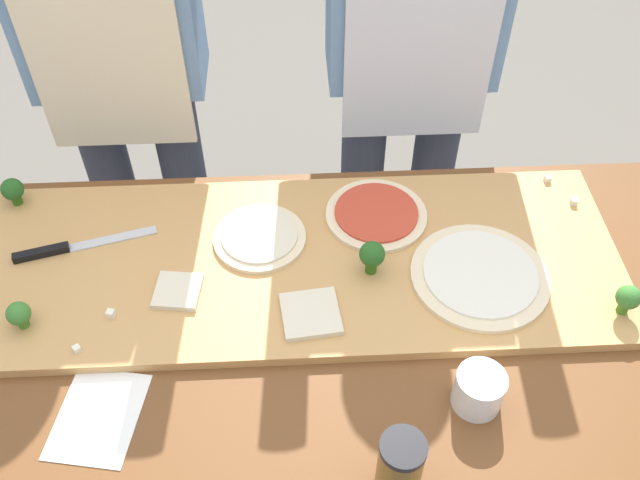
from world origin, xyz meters
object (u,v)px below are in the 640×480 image
at_px(pizza_whole_tomato_red, 376,214).
at_px(broccoli_floret_back_right, 372,255).
at_px(pizza_whole_white_garlic, 480,275).
at_px(pizza_slice_near_right, 178,291).
at_px(cook_right, 413,38).
at_px(sauce_jar, 400,466).
at_px(pizza_slice_center, 312,314).
at_px(prep_table, 311,346).
at_px(cheese_crumble_b, 548,179).
at_px(pizza_whole_cheese_artichoke, 260,237).
at_px(cheese_crumble_d, 111,313).
at_px(cook_left, 115,46).
at_px(broccoli_floret_front_mid, 13,190).
at_px(broccoli_floret_front_right, 19,314).
at_px(recipe_note, 98,416).
at_px(cheese_crumble_a, 574,202).
at_px(chefs_knife, 65,248).
at_px(flour_cup, 478,391).
at_px(cheese_crumble_c, 77,349).
at_px(broccoli_floret_center_right, 628,298).

distance_m(pizza_whole_tomato_red, broccoli_floret_back_right, 0.16).
distance_m(pizza_whole_white_garlic, pizza_slice_near_right, 0.59).
bearing_deg(cook_right, sauce_jar, -98.53).
bearing_deg(broccoli_floret_back_right, pizza_slice_center, -139.23).
relative_size(prep_table, cheese_crumble_b, 126.46).
distance_m(pizza_whole_cheese_artichoke, cheese_crumble_d, 0.33).
bearing_deg(cook_left, prep_table, -56.66).
xyz_separation_m(cheese_crumble_b, sauce_jar, (-0.42, -0.67, 0.04)).
relative_size(pizza_whole_white_garlic, cook_right, 0.16).
bearing_deg(pizza_slice_near_right, broccoli_floret_front_mid, 143.97).
bearing_deg(pizza_whole_white_garlic, broccoli_floret_front_right, -175.34).
xyz_separation_m(broccoli_floret_front_mid, recipe_note, (0.25, -0.52, -0.06)).
height_order(prep_table, broccoli_floret_front_right, broccoli_floret_front_right).
relative_size(pizza_whole_tomato_red, cook_right, 0.13).
distance_m(pizza_whole_tomato_red, pizza_slice_near_right, 0.45).
bearing_deg(pizza_whole_cheese_artichoke, cheese_crumble_a, 5.94).
distance_m(pizza_slice_center, cheese_crumble_a, 0.64).
bearing_deg(pizza_whole_cheese_artichoke, chefs_knife, -178.63).
height_order(recipe_note, cook_right, cook_right).
bearing_deg(flour_cup, broccoli_floret_front_right, 166.93).
relative_size(cheese_crumble_b, cheese_crumble_d, 0.92).
relative_size(cheese_crumble_d, flour_cup, 0.16).
relative_size(cheese_crumble_d, cook_left, 0.01).
xyz_separation_m(pizza_whole_cheese_artichoke, cheese_crumble_d, (-0.28, -0.18, -0.00)).
bearing_deg(pizza_whole_white_garlic, pizza_slice_near_right, -179.17).
height_order(broccoli_floret_front_right, cook_left, cook_left).
xyz_separation_m(prep_table, cook_right, (0.27, 0.65, 0.31)).
xyz_separation_m(cheese_crumble_b, recipe_note, (-0.92, -0.53, -0.03)).
xyz_separation_m(pizza_whole_tomato_red, cheese_crumble_b, (0.40, 0.09, -0.00)).
xyz_separation_m(chefs_knife, pizza_slice_center, (0.50, -0.19, -0.00)).
distance_m(pizza_whole_cheese_artichoke, broccoli_floret_front_mid, 0.55).
height_order(prep_table, broccoli_floret_back_right, broccoli_floret_back_right).
height_order(pizza_whole_cheese_artichoke, cheese_crumble_b, pizza_whole_cheese_artichoke).
bearing_deg(sauce_jar, pizza_slice_near_right, 133.99).
xyz_separation_m(broccoli_floret_front_right, flour_cup, (0.81, -0.19, -0.02)).
relative_size(cheese_crumble_b, cook_left, 0.01).
distance_m(pizza_whole_tomato_red, flour_cup, 0.46).
bearing_deg(pizza_whole_tomato_red, broccoli_floret_front_right, -159.90).
relative_size(pizza_slice_center, cheese_crumble_c, 8.56).
xyz_separation_m(pizza_whole_tomato_red, cheese_crumble_c, (-0.57, -0.31, -0.00)).
bearing_deg(pizza_slice_near_right, flour_cup, -25.21).
bearing_deg(chefs_knife, broccoli_floret_center_right, -11.07).
bearing_deg(chefs_knife, cheese_crumble_b, 8.52).
distance_m(pizza_slice_near_right, broccoli_floret_back_right, 0.38).
distance_m(broccoli_floret_center_right, recipe_note, 0.97).
height_order(broccoli_floret_front_right, cook_right, cook_right).
xyz_separation_m(pizza_whole_cheese_artichoke, cheese_crumble_c, (-0.33, -0.26, -0.00)).
bearing_deg(pizza_slice_near_right, cook_right, 48.72).
bearing_deg(cook_right, recipe_note, -127.28).
height_order(pizza_slice_near_right, flour_cup, flour_cup).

